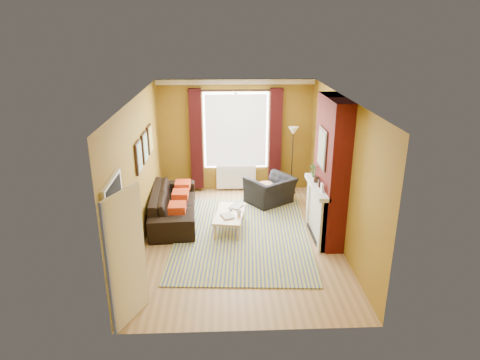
# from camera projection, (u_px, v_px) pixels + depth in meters

# --- Properties ---
(ground) EXTENTS (5.50, 5.50, 0.00)m
(ground) POSITION_uv_depth(u_px,v_px,m) (241.00, 238.00, 8.56)
(ground) COLOR olive
(ground) RESTS_ON ground
(room_walls) EXTENTS (3.82, 5.54, 2.83)m
(room_walls) POSITION_uv_depth(u_px,v_px,m) (272.00, 168.00, 8.38)
(room_walls) COLOR olive
(room_walls) RESTS_ON ground
(striped_rug) EXTENTS (2.90, 3.87, 0.02)m
(striped_rug) POSITION_uv_depth(u_px,v_px,m) (242.00, 235.00, 8.68)
(striped_rug) COLOR #2F4583
(striped_rug) RESTS_ON ground
(sofa) EXTENTS (1.07, 2.41, 0.69)m
(sofa) POSITION_uv_depth(u_px,v_px,m) (173.00, 205.00, 9.28)
(sofa) COLOR black
(sofa) RESTS_ON ground
(armchair) EXTENTS (1.33, 1.29, 0.65)m
(armchair) POSITION_uv_depth(u_px,v_px,m) (270.00, 190.00, 10.12)
(armchair) COLOR black
(armchair) RESTS_ON ground
(coffee_table) EXTENTS (0.73, 1.19, 0.37)m
(coffee_table) POSITION_uv_depth(u_px,v_px,m) (230.00, 215.00, 8.82)
(coffee_table) COLOR tan
(coffee_table) RESTS_ON ground
(wicker_stool) EXTENTS (0.39, 0.39, 0.41)m
(wicker_stool) POSITION_uv_depth(u_px,v_px,m) (265.00, 191.00, 10.41)
(wicker_stool) COLOR olive
(wicker_stool) RESTS_ON ground
(floor_lamp) EXTENTS (0.29, 0.29, 1.70)m
(floor_lamp) POSITION_uv_depth(u_px,v_px,m) (293.00, 141.00, 10.41)
(floor_lamp) COLOR black
(floor_lamp) RESTS_ON ground
(book_a) EXTENTS (0.31, 0.36, 0.03)m
(book_a) POSITION_uv_depth(u_px,v_px,m) (222.00, 217.00, 8.59)
(book_a) COLOR #999999
(book_a) RESTS_ON coffee_table
(book_b) EXTENTS (0.36, 0.39, 0.02)m
(book_b) POSITION_uv_depth(u_px,v_px,m) (231.00, 205.00, 9.16)
(book_b) COLOR #999999
(book_b) RESTS_ON coffee_table
(mug) EXTENTS (0.14, 0.14, 0.09)m
(mug) POSITION_uv_depth(u_px,v_px,m) (239.00, 213.00, 8.68)
(mug) COLOR #999999
(mug) RESTS_ON coffee_table
(tv_remote) EXTENTS (0.06, 0.16, 0.02)m
(tv_remote) POSITION_uv_depth(u_px,v_px,m) (231.00, 209.00, 8.96)
(tv_remote) COLOR #232325
(tv_remote) RESTS_ON coffee_table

